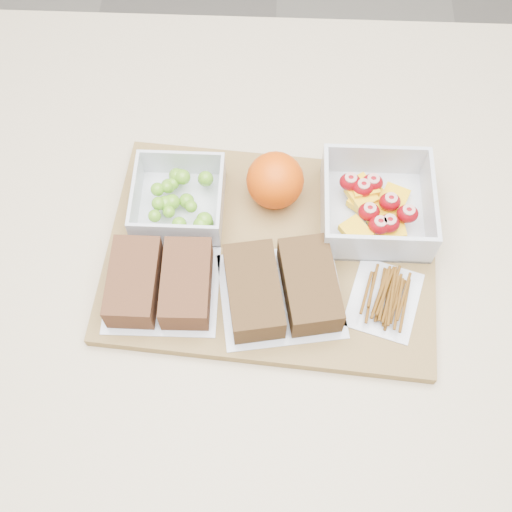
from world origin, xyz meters
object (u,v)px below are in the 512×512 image
object	(u,v)px
cutting_board	(271,252)
grape_container	(180,199)
fruit_container	(376,206)
orange	(275,180)
sandwich_bag_left	(160,283)
pretzel_bag	(385,296)
sandwich_bag_center	(282,288)

from	to	relation	value
cutting_board	grape_container	xyz separation A→B (m)	(-0.12, 0.06, 0.03)
grape_container	fruit_container	size ratio (longest dim) A/B	0.83
cutting_board	orange	size ratio (longest dim) A/B	5.59
cutting_board	fruit_container	xyz separation A→B (m)	(0.13, 0.06, 0.03)
sandwich_bag_left	pretzel_bag	size ratio (longest dim) A/B	1.19
cutting_board	grape_container	distance (m)	0.14
sandwich_bag_left	orange	bearing A→B (deg)	46.76
sandwich_bag_center	orange	bearing A→B (deg)	94.75
sandwich_bag_center	cutting_board	bearing A→B (deg)	102.33
sandwich_bag_left	pretzel_bag	bearing A→B (deg)	-0.54
fruit_container	orange	size ratio (longest dim) A/B	1.86
orange	sandwich_bag_center	distance (m)	0.15
sandwich_bag_center	fruit_container	bearing A→B (deg)	45.56
grape_container	orange	world-z (taller)	orange
sandwich_bag_left	fruit_container	bearing A→B (deg)	24.09
grape_container	sandwich_bag_center	distance (m)	0.18
orange	pretzel_bag	xyz separation A→B (m)	(0.14, -0.15, -0.03)
grape_container	sandwich_bag_center	bearing A→B (deg)	-42.54
sandwich_bag_left	sandwich_bag_center	distance (m)	0.15
grape_container	sandwich_bag_left	bearing A→B (deg)	-95.88
grape_container	sandwich_bag_center	world-z (taller)	grape_container
sandwich_bag_center	sandwich_bag_left	bearing A→B (deg)	179.18
orange	pretzel_bag	world-z (taller)	orange
pretzel_bag	cutting_board	bearing A→B (deg)	155.10
fruit_container	pretzel_bag	world-z (taller)	fruit_container
orange	sandwich_bag_center	xyz separation A→B (m)	(0.01, -0.15, -0.02)
sandwich_bag_left	grape_container	bearing A→B (deg)	84.12
fruit_container	pretzel_bag	xyz separation A→B (m)	(0.01, -0.12, -0.01)
pretzel_bag	grape_container	bearing A→B (deg)	154.60
grape_container	pretzel_bag	size ratio (longest dim) A/B	0.98
grape_container	orange	bearing A→B (deg)	10.26
cutting_board	sandwich_bag_left	distance (m)	0.15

